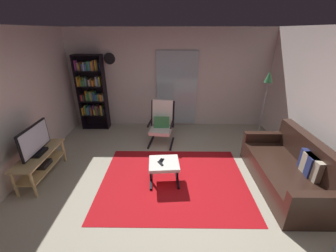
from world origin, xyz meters
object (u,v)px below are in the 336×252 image
ottoman (164,166)px  lounge_armchair (162,122)px  wall_clock (110,59)px  floor_lamp_by_shelf (267,85)px  cell_phone (161,161)px  tv_stand (41,162)px  bookshelf_near_tv (92,91)px  television (35,141)px  leather_sofa (290,171)px  tv_remote (160,163)px

ottoman → lounge_armchair: bearing=93.6°
lounge_armchair → wall_clock: 2.16m
ottoman → wall_clock: size_ratio=1.91×
ottoman → floor_lamp_by_shelf: floor_lamp_by_shelf is taller
ottoman → cell_phone: (-0.05, 0.04, 0.08)m
ottoman → cell_phone: bearing=141.5°
floor_lamp_by_shelf → lounge_armchair: bearing=-175.4°
tv_stand → floor_lamp_by_shelf: floor_lamp_by_shelf is taller
lounge_armchair → cell_phone: (0.05, -1.47, -0.12)m
bookshelf_near_tv → floor_lamp_by_shelf: 4.36m
tv_stand → television: size_ratio=1.45×
tv_stand → leather_sofa: (4.42, -0.19, -0.02)m
lounge_armchair → wall_clock: (-1.37, 1.03, 1.32)m
floor_lamp_by_shelf → wall_clock: size_ratio=5.84×
leather_sofa → tv_remote: 2.24m
television → bookshelf_near_tv: bearing=83.1°
ottoman → bookshelf_near_tv: bearing=129.9°
tv_stand → bookshelf_near_tv: (0.28, 2.25, 0.71)m
lounge_armchair → tv_remote: bearing=-88.7°
television → ottoman: size_ratio=1.45×
television → ottoman: bearing=-2.6°
lounge_armchair → floor_lamp_by_shelf: bearing=4.6°
leather_sofa → bookshelf_near_tv: bearing=149.4°
leather_sofa → cell_phone: 2.23m
television → bookshelf_near_tv: size_ratio=0.41×
leather_sofa → tv_remote: leather_sofa is taller
television → cell_phone: (2.19, -0.06, -0.34)m
tv_stand → lounge_armchair: 2.58m
bookshelf_near_tv → ottoman: size_ratio=3.56×
bookshelf_near_tv → cell_phone: bookshelf_near_tv is taller
tv_remote → wall_clock: (-1.40, 2.59, 1.43)m
television → floor_lamp_by_shelf: bearing=19.3°
tv_stand → floor_lamp_by_shelf: bearing=19.3°
television → wall_clock: size_ratio=2.77×
tv_stand → cell_phone: (2.20, -0.07, 0.09)m
tv_stand → television: bearing=-41.1°
lounge_armchair → floor_lamp_by_shelf: 2.57m
cell_phone → floor_lamp_by_shelf: bearing=54.5°
floor_lamp_by_shelf → tv_stand: bearing=-160.7°
ottoman → floor_lamp_by_shelf: bearing=36.2°
television → floor_lamp_by_shelf: (4.57, 1.60, 0.61)m
tv_stand → bookshelf_near_tv: bookshelf_near_tv is taller
tv_remote → ottoman: bearing=8.9°
tv_stand → ottoman: (2.25, -0.11, 0.01)m
bookshelf_near_tv → leather_sofa: bearing=-30.6°
leather_sofa → cell_phone: (-2.22, 0.13, 0.11)m
tv_remote → leather_sofa: bearing=-32.8°
floor_lamp_by_shelf → leather_sofa: bearing=-94.8°
television → tv_remote: 2.21m
lounge_armchair → floor_lamp_by_shelf: (2.42, 0.20, 0.83)m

